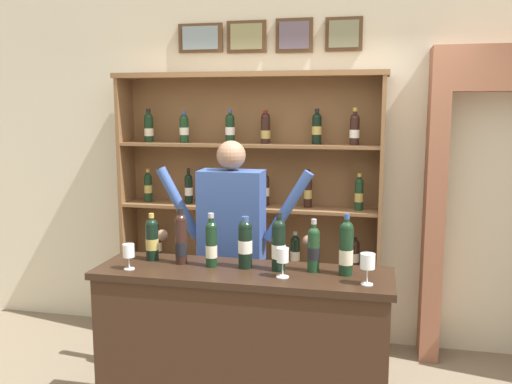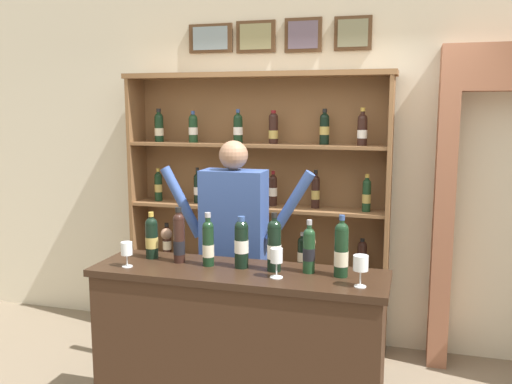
{
  "view_description": "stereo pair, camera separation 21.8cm",
  "coord_description": "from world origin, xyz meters",
  "px_view_note": "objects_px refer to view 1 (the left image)",
  "views": [
    {
      "loc": [
        0.56,
        -2.92,
        1.95
      ],
      "look_at": [
        -0.17,
        0.4,
        1.42
      ],
      "focal_mm": 38.59,
      "sensor_mm": 36.0,
      "label": 1
    },
    {
      "loc": [
        0.77,
        -2.87,
        1.95
      ],
      "look_at": [
        -0.17,
        0.4,
        1.42
      ],
      "focal_mm": 38.59,
      "sensor_mm": 36.0,
      "label": 2
    }
  ],
  "objects_px": {
    "wine_shelf": "(249,205)",
    "tasting_bottle_brunello": "(346,248)",
    "tasting_bottle_prosecco": "(314,248)",
    "tasting_bottle_chianti": "(181,239)",
    "wine_glass_center": "(129,252)",
    "wine_glass_spare": "(283,257)",
    "tasting_bottle_super_tuscan": "(152,239)",
    "tasting_bottle_bianco": "(279,244)",
    "wine_glass_left": "(368,263)",
    "shopkeeper": "(232,237)",
    "tasting_bottle_riserva": "(245,242)",
    "tasting_bottle_grappa": "(211,243)",
    "tasting_counter": "(243,356)"
  },
  "relations": [
    {
      "from": "wine_glass_spare",
      "to": "tasting_bottle_super_tuscan",
      "type": "bearing_deg",
      "value": 168.34
    },
    {
      "from": "tasting_bottle_brunello",
      "to": "wine_glass_left",
      "type": "distance_m",
      "value": 0.19
    },
    {
      "from": "tasting_bottle_bianco",
      "to": "wine_glass_center",
      "type": "relative_size",
      "value": 2.27
    },
    {
      "from": "tasting_bottle_super_tuscan",
      "to": "wine_glass_spare",
      "type": "distance_m",
      "value": 0.85
    },
    {
      "from": "wine_shelf",
      "to": "tasting_bottle_grappa",
      "type": "relative_size",
      "value": 7.02
    },
    {
      "from": "tasting_bottle_riserva",
      "to": "tasting_bottle_bianco",
      "type": "bearing_deg",
      "value": -2.79
    },
    {
      "from": "wine_shelf",
      "to": "tasting_bottle_riserva",
      "type": "relative_size",
      "value": 7.36
    },
    {
      "from": "wine_glass_center",
      "to": "tasting_bottle_brunello",
      "type": "bearing_deg",
      "value": 7.56
    },
    {
      "from": "tasting_bottle_brunello",
      "to": "wine_glass_left",
      "type": "relative_size",
      "value": 2.05
    },
    {
      "from": "tasting_bottle_bianco",
      "to": "wine_glass_spare",
      "type": "height_order",
      "value": "tasting_bottle_bianco"
    },
    {
      "from": "tasting_bottle_prosecco",
      "to": "shopkeeper",
      "type": "bearing_deg",
      "value": 139.63
    },
    {
      "from": "tasting_bottle_prosecco",
      "to": "wine_glass_left",
      "type": "distance_m",
      "value": 0.35
    },
    {
      "from": "tasting_counter",
      "to": "tasting_bottle_grappa",
      "type": "relative_size",
      "value": 5.36
    },
    {
      "from": "tasting_bottle_chianti",
      "to": "tasting_bottle_riserva",
      "type": "relative_size",
      "value": 1.11
    },
    {
      "from": "wine_glass_spare",
      "to": "tasting_bottle_bianco",
      "type": "bearing_deg",
      "value": 110.0
    },
    {
      "from": "tasting_bottle_brunello",
      "to": "tasting_bottle_super_tuscan",
      "type": "bearing_deg",
      "value": 177.51
    },
    {
      "from": "wine_glass_center",
      "to": "wine_glass_left",
      "type": "height_order",
      "value": "wine_glass_left"
    },
    {
      "from": "wine_shelf",
      "to": "wine_glass_left",
      "type": "relative_size",
      "value": 13.27
    },
    {
      "from": "tasting_bottle_super_tuscan",
      "to": "tasting_bottle_brunello",
      "type": "relative_size",
      "value": 0.84
    },
    {
      "from": "wine_shelf",
      "to": "tasting_bottle_super_tuscan",
      "type": "bearing_deg",
      "value": -103.16
    },
    {
      "from": "wine_glass_center",
      "to": "wine_glass_spare",
      "type": "height_order",
      "value": "wine_glass_spare"
    },
    {
      "from": "tasting_bottle_bianco",
      "to": "tasting_bottle_brunello",
      "type": "relative_size",
      "value": 0.98
    },
    {
      "from": "wine_glass_left",
      "to": "tasting_bottle_bianco",
      "type": "bearing_deg",
      "value": 163.13
    },
    {
      "from": "tasting_bottle_riserva",
      "to": "tasting_bottle_prosecco",
      "type": "bearing_deg",
      "value": 1.77
    },
    {
      "from": "wine_shelf",
      "to": "tasting_bottle_brunello",
      "type": "xyz_separation_m",
      "value": [
        0.86,
        -1.33,
        0.02
      ]
    },
    {
      "from": "tasting_bottle_prosecco",
      "to": "tasting_bottle_brunello",
      "type": "bearing_deg",
      "value": -6.82
    },
    {
      "from": "wine_shelf",
      "to": "tasting_bottle_bianco",
      "type": "bearing_deg",
      "value": -70.07
    },
    {
      "from": "wine_glass_center",
      "to": "wine_shelf",
      "type": "bearing_deg",
      "value": 76.72
    },
    {
      "from": "tasting_bottle_brunello",
      "to": "wine_glass_spare",
      "type": "relative_size",
      "value": 2.09
    },
    {
      "from": "tasting_bottle_grappa",
      "to": "tasting_bottle_brunello",
      "type": "xyz_separation_m",
      "value": [
        0.77,
        0.01,
        0.01
      ]
    },
    {
      "from": "shopkeeper",
      "to": "tasting_bottle_chianti",
      "type": "xyz_separation_m",
      "value": [
        -0.17,
        -0.53,
        0.11
      ]
    },
    {
      "from": "shopkeeper",
      "to": "tasting_bottle_bianco",
      "type": "xyz_separation_m",
      "value": [
        0.42,
        -0.54,
        0.11
      ]
    },
    {
      "from": "tasting_bottle_grappa",
      "to": "tasting_bottle_riserva",
      "type": "relative_size",
      "value": 1.05
    },
    {
      "from": "wine_glass_center",
      "to": "wine_glass_left",
      "type": "bearing_deg",
      "value": 0.47
    },
    {
      "from": "tasting_bottle_chianti",
      "to": "tasting_bottle_prosecco",
      "type": "xyz_separation_m",
      "value": [
        0.78,
        0.01,
        -0.02
      ]
    },
    {
      "from": "tasting_bottle_grappa",
      "to": "tasting_bottle_brunello",
      "type": "height_order",
      "value": "tasting_bottle_brunello"
    },
    {
      "from": "wine_shelf",
      "to": "tasting_bottle_brunello",
      "type": "distance_m",
      "value": 1.59
    },
    {
      "from": "wine_shelf",
      "to": "wine_glass_spare",
      "type": "xyz_separation_m",
      "value": [
        0.53,
        -1.45,
        -0.02
      ]
    },
    {
      "from": "tasting_counter",
      "to": "tasting_bottle_riserva",
      "type": "xyz_separation_m",
      "value": [
        0.01,
        0.05,
        0.67
      ]
    },
    {
      "from": "shopkeeper",
      "to": "wine_glass_spare",
      "type": "relative_size",
      "value": 10.55
    },
    {
      "from": "tasting_bottle_bianco",
      "to": "tasting_bottle_prosecco",
      "type": "distance_m",
      "value": 0.2
    },
    {
      "from": "shopkeeper",
      "to": "tasting_bottle_prosecco",
      "type": "distance_m",
      "value": 0.81
    },
    {
      "from": "tasting_bottle_super_tuscan",
      "to": "tasting_bottle_prosecco",
      "type": "height_order",
      "value": "tasting_bottle_prosecco"
    },
    {
      "from": "tasting_bottle_prosecco",
      "to": "tasting_bottle_chianti",
      "type": "bearing_deg",
      "value": -179.35
    },
    {
      "from": "tasting_bottle_super_tuscan",
      "to": "tasting_bottle_grappa",
      "type": "bearing_deg",
      "value": -8.22
    },
    {
      "from": "wine_glass_spare",
      "to": "tasting_bottle_brunello",
      "type": "bearing_deg",
      "value": 19.93
    },
    {
      "from": "wine_shelf",
      "to": "shopkeeper",
      "type": "relative_size",
      "value": 1.28
    },
    {
      "from": "shopkeeper",
      "to": "tasting_bottle_riserva",
      "type": "xyz_separation_m",
      "value": [
        0.22,
        -0.53,
        0.1
      ]
    },
    {
      "from": "shopkeeper",
      "to": "tasting_bottle_brunello",
      "type": "bearing_deg",
      "value": -34.34
    },
    {
      "from": "wine_glass_left",
      "to": "wine_glass_spare",
      "type": "xyz_separation_m",
      "value": [
        -0.45,
        0.03,
        -0.01
      ]
    }
  ]
}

